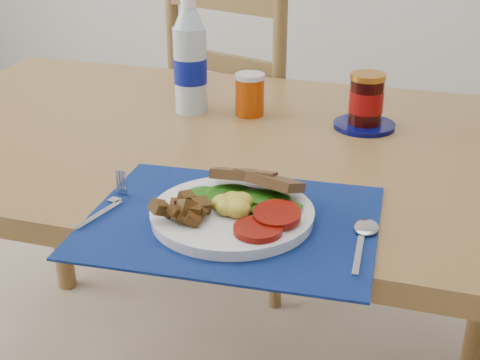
# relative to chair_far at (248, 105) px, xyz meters

# --- Properties ---
(table) EXTENTS (1.40, 0.90, 0.75)m
(table) POSITION_rel_chair_far_xyz_m (0.10, -0.66, 0.07)
(table) COLOR brown
(table) RESTS_ON ground
(chair_far) EXTENTS (0.56, 0.55, 1.19)m
(chair_far) POSITION_rel_chair_far_xyz_m (0.00, 0.00, 0.00)
(chair_far) COLOR brown
(chair_far) RESTS_ON ground
(placemat) EXTENTS (0.47, 0.38, 0.00)m
(placemat) POSITION_rel_chair_far_xyz_m (0.28, -1.01, 0.15)
(placemat) COLOR black
(placemat) RESTS_ON table
(breakfast_plate) EXTENTS (0.25, 0.25, 0.06)m
(breakfast_plate) POSITION_rel_chair_far_xyz_m (0.28, -1.01, 0.17)
(breakfast_plate) COLOR silver
(breakfast_plate) RESTS_ON placemat
(fork) EXTENTS (0.03, 0.15, 0.00)m
(fork) POSITION_rel_chair_far_xyz_m (0.08, -1.03, 0.16)
(fork) COLOR #B2B5BA
(fork) RESTS_ON placemat
(spoon) EXTENTS (0.04, 0.16, 0.00)m
(spoon) POSITION_rel_chair_far_xyz_m (0.48, -1.01, 0.16)
(spoon) COLOR #B2B5BA
(spoon) RESTS_ON placemat
(water_bottle) EXTENTS (0.07, 0.07, 0.25)m
(water_bottle) POSITION_rel_chair_far_xyz_m (0.02, -0.53, 0.26)
(water_bottle) COLOR #ADBFCC
(water_bottle) RESTS_ON table
(juice_glass) EXTENTS (0.06, 0.06, 0.09)m
(juice_glass) POSITION_rel_chair_far_xyz_m (0.16, -0.51, 0.20)
(juice_glass) COLOR #AA3704
(juice_glass) RESTS_ON table
(jam_on_saucer) EXTENTS (0.13, 0.13, 0.12)m
(jam_on_saucer) POSITION_rel_chair_far_xyz_m (0.42, -0.52, 0.20)
(jam_on_saucer) COLOR #040749
(jam_on_saucer) RESTS_ON table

